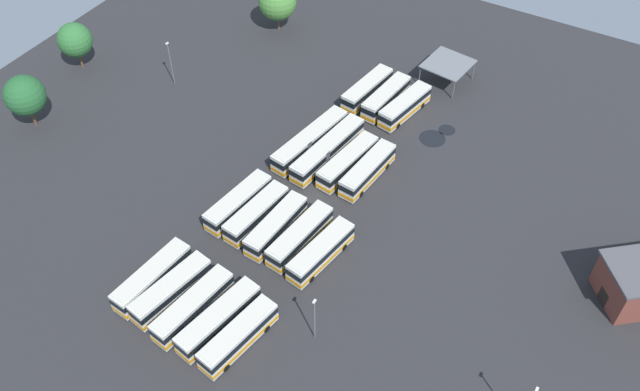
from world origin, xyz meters
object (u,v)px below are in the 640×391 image
(bus_row1_slot3, at_px, (256,214))
(bus_row3_slot2, at_px, (405,106))
(bus_row0_slot1, at_px, (219,319))
(maintenance_shelter, at_px, (448,64))
(lamp_post_far_corner, at_px, (315,318))
(bus_row3_slot4, at_px, (367,89))
(tree_northwest, at_px, (75,40))
(bus_row0_slot3, at_px, (171,290))
(bus_row1_slot1, at_px, (300,236))
(bus_row2_slot4, at_px, (310,141))
(lamp_post_near_entrance, at_px, (171,62))
(bus_row0_slot4, at_px, (152,277))
(bus_row1_slot0, at_px, (321,252))
(bus_row0_slot2, at_px, (193,306))
(bus_row0_slot0, at_px, (238,336))
(bus_row2_slot3, at_px, (328,150))
(bus_row1_slot2, at_px, (276,226))
(tree_northeast, at_px, (25,95))
(bus_row1_slot4, at_px, (238,203))
(bus_row2_slot1, at_px, (368,170))
(bus_row3_slot3, at_px, (386,97))
(bus_row2_slot2, at_px, (348,162))
(tree_west_edge, at_px, (277,1))

(bus_row1_slot3, height_order, bus_row3_slot2, same)
(bus_row0_slot1, relative_size, maintenance_shelter, 1.47)
(lamp_post_far_corner, bearing_deg, maintenance_shelter, 6.56)
(bus_row3_slot4, xyz_separation_m, tree_northwest, (-17.18, 46.90, 3.66))
(bus_row0_slot3, xyz_separation_m, bus_row1_slot1, (15.36, -9.18, -0.00))
(bus_row1_slot1, bearing_deg, bus_row2_slot4, 26.78)
(lamp_post_near_entrance, bearing_deg, bus_row3_slot4, -66.57)
(bus_row0_slot4, xyz_separation_m, lamp_post_far_corner, (3.74, -21.37, 2.36))
(bus_row0_slot3, relative_size, maintenance_shelter, 1.41)
(bus_row1_slot0, bearing_deg, bus_row0_slot2, 148.76)
(bus_row0_slot0, height_order, bus_row2_slot4, same)
(bus_row0_slot4, relative_size, bus_row1_slot1, 1.02)
(bus_row2_slot3, bearing_deg, bus_row1_slot2, -174.81)
(tree_northwest, bearing_deg, lamp_post_far_corner, -112.97)
(bus_row1_slot2, bearing_deg, tree_northwest, 72.98)
(bus_row0_slot2, height_order, bus_row0_slot3, same)
(lamp_post_far_corner, height_order, tree_northeast, tree_northeast)
(bus_row1_slot1, distance_m, tree_northeast, 49.17)
(bus_row1_slot4, height_order, bus_row2_slot1, same)
(bus_row2_slot1, bearing_deg, lamp_post_near_entrance, 84.27)
(bus_row3_slot2, relative_size, tree_northwest, 1.33)
(tree_northwest, bearing_deg, bus_row3_slot4, -69.88)
(bus_row0_slot0, xyz_separation_m, lamp_post_far_corner, (5.28, -7.20, 2.36))
(bus_row0_slot4, relative_size, bus_row2_slot3, 0.76)
(bus_row1_slot0, height_order, bus_row3_slot3, same)
(bus_row1_slot1, relative_size, bus_row1_slot3, 1.04)
(bus_row0_slot0, height_order, bus_row3_slot4, same)
(bus_row2_slot2, distance_m, lamp_post_near_entrance, 35.71)
(bus_row1_slot0, relative_size, bus_row1_slot4, 0.97)
(bus_row2_slot1, bearing_deg, lamp_post_far_corner, -165.50)
(bus_row1_slot1, height_order, bus_row2_slot1, same)
(bus_row0_slot0, xyz_separation_m, bus_row1_slot2, (16.51, 5.42, 0.00))
(bus_row1_slot3, distance_m, bus_row2_slot3, 16.12)
(bus_row1_slot0, relative_size, bus_row1_slot2, 1.00)
(bus_row2_slot4, bearing_deg, tree_northeast, 112.73)
(bus_row2_slot3, bearing_deg, bus_row3_slot3, -7.15)
(bus_row2_slot3, distance_m, lamp_post_near_entrance, 31.84)
(bus_row1_slot4, xyz_separation_m, bus_row2_slot1, (14.68, -12.47, -0.00))
(bus_row0_slot1, bearing_deg, bus_row3_slot3, 1.89)
(bus_row2_slot4, bearing_deg, bus_row3_slot3, -19.20)
(bus_row0_slot1, xyz_separation_m, lamp_post_near_entrance, (35.31, 35.12, 2.69))
(bus_row0_slot2, distance_m, bus_row3_slot2, 47.88)
(bus_row3_slot2, bearing_deg, tree_northwest, 106.82)
(bus_row2_slot1, height_order, bus_row3_slot2, same)
(bus_row2_slot1, distance_m, lamp_post_near_entrance, 39.03)
(bus_row2_slot3, bearing_deg, bus_row1_slot4, 161.14)
(bus_row0_slot0, distance_m, bus_row1_slot0, 15.80)
(bus_row1_slot3, xyz_separation_m, bus_row3_slot2, (31.16, -7.55, -0.00))
(bus_row1_slot1, xyz_separation_m, bus_row1_slot2, (-0.07, 3.69, -0.00))
(bus_row3_slot3, bearing_deg, tree_west_edge, 69.10)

